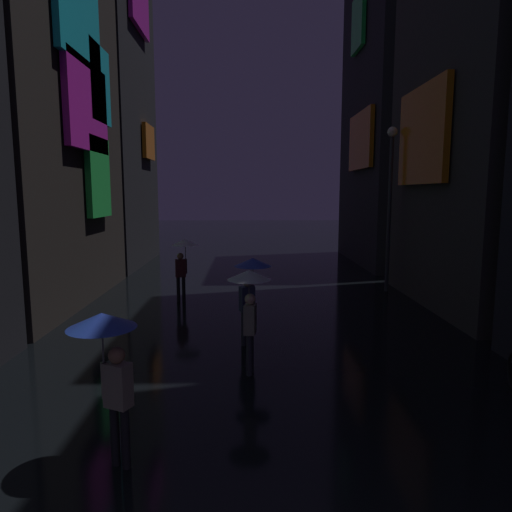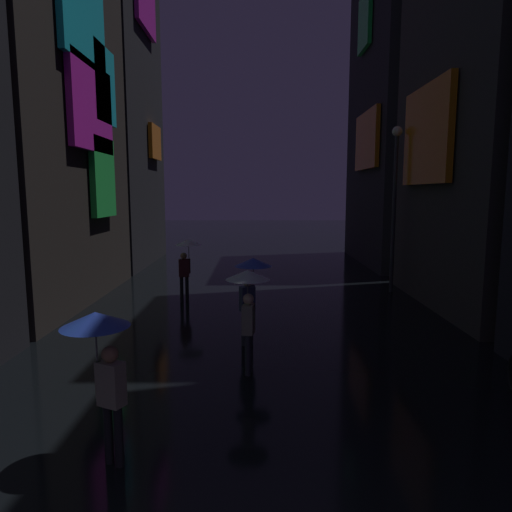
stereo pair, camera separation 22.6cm
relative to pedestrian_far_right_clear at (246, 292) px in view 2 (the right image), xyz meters
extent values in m
cube|color=#2D2826|center=(-7.29, 6.21, 4.59)|extent=(4.00, 8.67, 12.52)
cube|color=#26E54C|center=(-5.14, 6.97, 2.53)|extent=(0.20, 2.06, 2.71)
cube|color=#F226D8|center=(-5.14, 6.16, 4.74)|extent=(0.20, 3.56, 2.80)
cube|color=#19D8F2|center=(-5.14, 7.42, 5.70)|extent=(0.20, 2.13, 2.59)
cube|color=#19D8F2|center=(-5.14, 5.76, 7.47)|extent=(0.20, 3.47, 3.13)
cube|color=#232328|center=(-7.29, 14.63, 11.08)|extent=(4.00, 7.51, 25.51)
cube|color=orange|center=(-5.14, 15.46, 4.63)|extent=(0.20, 2.14, 1.76)
cube|color=#F226D8|center=(-5.14, 14.26, 10.92)|extent=(0.20, 3.51, 2.38)
cube|color=orange|center=(5.56, 5.75, 3.81)|extent=(0.20, 3.73, 3.08)
cube|color=#232328|center=(7.71, 15.05, 7.12)|extent=(4.00, 8.36, 17.58)
cube|color=orange|center=(5.56, 13.71, 4.52)|extent=(0.20, 4.04, 2.74)
cube|color=#26E54C|center=(5.56, 14.89, 10.41)|extent=(0.20, 2.19, 2.69)
cylinder|color=#2D2D38|center=(0.00, -0.21, -1.24)|extent=(0.12, 0.12, 0.85)
cylinder|color=#2D2D38|center=(0.03, -0.04, -1.24)|extent=(0.12, 0.12, 0.85)
cube|color=gray|center=(0.01, -0.13, -0.52)|extent=(0.27, 0.37, 0.60)
sphere|color=beige|center=(0.01, -0.13, -0.11)|extent=(0.22, 0.22, 0.22)
cylinder|color=gray|center=(-0.01, 0.06, -0.47)|extent=(0.09, 0.09, 0.50)
cylinder|color=slate|center=(-0.01, 0.06, -0.13)|extent=(0.02, 0.02, 0.77)
cone|color=silver|center=(-0.01, 0.06, 0.35)|extent=(0.90, 0.90, 0.20)
cylinder|color=black|center=(-1.68, -3.30, -1.24)|extent=(0.12, 0.12, 0.85)
cylinder|color=black|center=(-1.84, -3.23, -1.24)|extent=(0.12, 0.12, 0.85)
cube|color=gray|center=(-1.76, -3.26, -0.52)|extent=(0.40, 0.35, 0.60)
sphere|color=#9E7051|center=(-1.76, -3.26, -0.11)|extent=(0.22, 0.22, 0.22)
cylinder|color=gray|center=(-1.94, -3.23, -0.47)|extent=(0.09, 0.09, 0.50)
cylinder|color=slate|center=(-1.94, -3.23, -0.13)|extent=(0.02, 0.02, 0.77)
cone|color=#263FB2|center=(-1.94, -3.23, 0.35)|extent=(0.90, 0.90, 0.20)
cylinder|color=#2D2D38|center=(-0.13, 1.61, -1.24)|extent=(0.12, 0.12, 0.85)
cylinder|color=#2D2D38|center=(0.03, 1.69, -1.24)|extent=(0.12, 0.12, 0.85)
cube|color=#333859|center=(-0.05, 1.65, -0.52)|extent=(0.40, 0.34, 0.60)
sphere|color=beige|center=(-0.05, 1.65, -0.11)|extent=(0.22, 0.22, 0.22)
cylinder|color=#333859|center=(0.10, 1.77, -0.47)|extent=(0.09, 0.09, 0.50)
cylinder|color=slate|center=(0.10, 1.77, -0.13)|extent=(0.02, 0.02, 0.77)
cone|color=#263FB2|center=(0.10, 1.77, 0.35)|extent=(0.90, 0.90, 0.20)
cylinder|color=black|center=(-2.37, 6.17, -1.24)|extent=(0.12, 0.12, 0.85)
cylinder|color=black|center=(-2.19, 6.21, -1.24)|extent=(0.12, 0.12, 0.85)
cube|color=#4C1E23|center=(-2.28, 6.19, -0.52)|extent=(0.38, 0.29, 0.60)
sphere|color=#9E7051|center=(-2.28, 6.19, -0.11)|extent=(0.22, 0.22, 0.22)
cylinder|color=#4C1E23|center=(-2.11, 6.28, -0.47)|extent=(0.09, 0.09, 0.50)
cylinder|color=slate|center=(-2.11, 6.28, -0.13)|extent=(0.02, 0.02, 0.77)
cone|color=silver|center=(-2.11, 6.28, 0.35)|extent=(0.90, 0.90, 0.20)
cylinder|color=#2D2D33|center=(5.21, 7.68, 1.16)|extent=(0.14, 0.14, 5.67)
sphere|color=#F9EFCC|center=(5.21, 7.68, 4.18)|extent=(0.36, 0.36, 0.36)
camera|label=1|loc=(-0.06, -9.02, 1.99)|focal=32.00mm
camera|label=2|loc=(0.16, -9.03, 1.99)|focal=32.00mm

